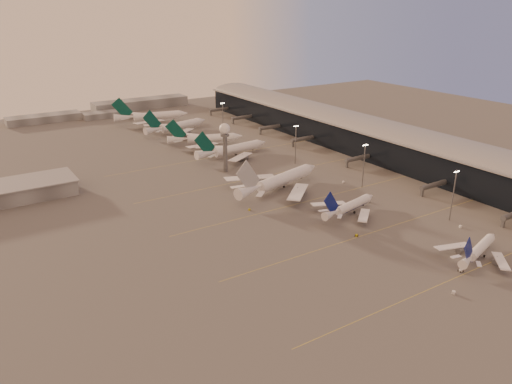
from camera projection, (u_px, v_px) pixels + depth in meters
ground at (358, 251)px, 205.04m from camera, size 700.00×700.00×0.00m
taxiway_markings at (326, 195)px, 264.19m from camera, size 180.00×185.25×0.02m
terminal at (363, 135)px, 342.25m from camera, size 57.00×362.00×23.04m
radar_tower at (225, 138)px, 294.41m from camera, size 6.40×6.40×31.10m
mast_a at (453, 193)px, 229.40m from camera, size 3.60×0.56×25.00m
mast_b at (364, 164)px, 271.12m from camera, size 3.60×0.56×25.00m
mast_c at (296, 142)px, 311.83m from camera, size 3.60×0.56×25.00m
mast_d at (223, 117)px, 381.56m from camera, size 3.60×0.56×25.00m
distant_horizon at (114, 108)px, 460.55m from camera, size 165.00×37.50×9.00m
narrowbody_near at (479, 251)px, 199.20m from camera, size 36.15×28.44×14.48m
narrowbody_mid at (349, 208)px, 240.40m from camera, size 40.24×31.78×15.93m
widebody_white at (280, 183)px, 270.98m from camera, size 64.51×51.02×23.23m
greentail_a at (233, 151)px, 329.59m from camera, size 57.33×46.08×20.85m
greentail_b at (206, 140)px, 356.20m from camera, size 53.00×42.11×19.97m
greentail_c at (177, 128)px, 390.37m from camera, size 58.12×46.43×21.42m
greentail_d at (152, 118)px, 422.44m from camera, size 62.55×50.03×22.96m
gsv_truck_a at (454, 290)px, 175.01m from camera, size 6.62×4.47×2.52m
gsv_tug_near at (461, 271)px, 189.38m from camera, size 2.91×3.91×1.00m
gsv_catering_a at (462, 223)px, 225.92m from camera, size 5.68×3.93×4.27m
gsv_tug_mid at (356, 235)px, 218.01m from camera, size 3.61×3.68×0.92m
gsv_truck_b at (369, 200)px, 255.20m from camera, size 6.29×3.30×2.41m
gsv_truck_c at (250, 208)px, 245.20m from camera, size 4.88×3.78×1.88m
gsv_catering_b at (344, 179)px, 282.23m from camera, size 5.01×2.74×3.93m
gsv_tug_far at (254, 180)px, 286.25m from camera, size 2.70×3.48×0.87m
gsv_tug_hangar at (256, 146)px, 351.89m from camera, size 4.24×2.90×1.13m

